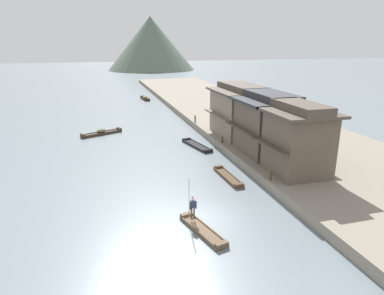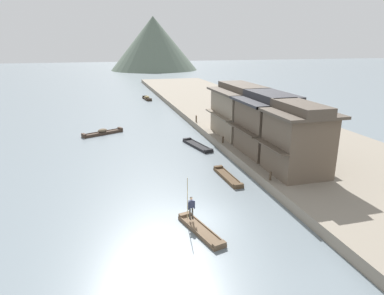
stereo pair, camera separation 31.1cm
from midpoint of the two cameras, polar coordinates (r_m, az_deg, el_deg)
ground_plane at (r=24.40m, az=1.47°, el=-11.66°), size 400.00×400.00×0.00m
riverbank_right at (r=56.10m, az=7.57°, el=5.40°), size 18.00×110.00×0.85m
boat_foreground_poled at (r=22.70m, az=1.38°, el=-13.66°), size 2.06×4.63×0.39m
boatman_person at (r=23.00m, az=-0.29°, el=-9.61°), size 0.57×0.28×3.04m
boat_moored_nearest at (r=40.04m, az=0.58°, el=0.32°), size 2.33×5.60×0.41m
boat_moored_second at (r=74.01m, az=-7.97°, el=8.14°), size 1.51×4.59×0.82m
boat_moored_third at (r=46.90m, az=-15.05°, el=2.40°), size 5.45×3.19×0.77m
boat_moored_far at (r=31.01m, az=5.74°, el=-4.92°), size 1.13×4.90×0.41m
house_waterfront_nearest at (r=30.31m, az=16.99°, el=1.31°), size 5.49×5.76×6.14m
house_waterfront_second at (r=35.51m, az=12.56°, el=3.91°), size 6.48×6.95×6.14m
house_waterfront_tall at (r=41.96m, az=7.94°, el=6.16°), size 6.58×8.25×6.14m
mooring_post_dock_near at (r=28.97m, az=12.73°, el=-4.63°), size 0.20×0.20×0.72m
mooring_post_dock_mid at (r=38.71m, az=4.86°, el=1.32°), size 0.20×0.20×0.73m
mooring_post_dock_far at (r=48.79m, az=0.34°, el=4.84°), size 0.20×0.20×0.93m
hill_far_west at (r=154.43m, az=-6.96°, el=16.87°), size 37.34×37.34×22.22m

